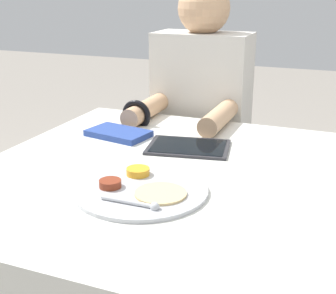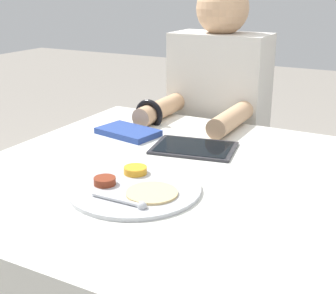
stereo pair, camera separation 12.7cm
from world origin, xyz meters
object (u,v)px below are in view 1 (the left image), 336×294
at_px(red_notebook, 118,134).
at_px(person_diner, 200,140).
at_px(tablet_device, 189,147).
at_px(thali_tray, 141,189).

bearing_deg(red_notebook, person_diner, 73.33).
distance_m(tablet_device, person_diner, 0.52).
bearing_deg(tablet_device, person_diner, 103.98).
height_order(thali_tray, person_diner, person_diner).
relative_size(thali_tray, person_diner, 0.27).
bearing_deg(thali_tray, red_notebook, 124.70).
xyz_separation_m(thali_tray, red_notebook, (-0.26, 0.37, 0.00)).
relative_size(red_notebook, tablet_device, 0.80).
height_order(thali_tray, red_notebook, thali_tray).
relative_size(red_notebook, person_diner, 0.18).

